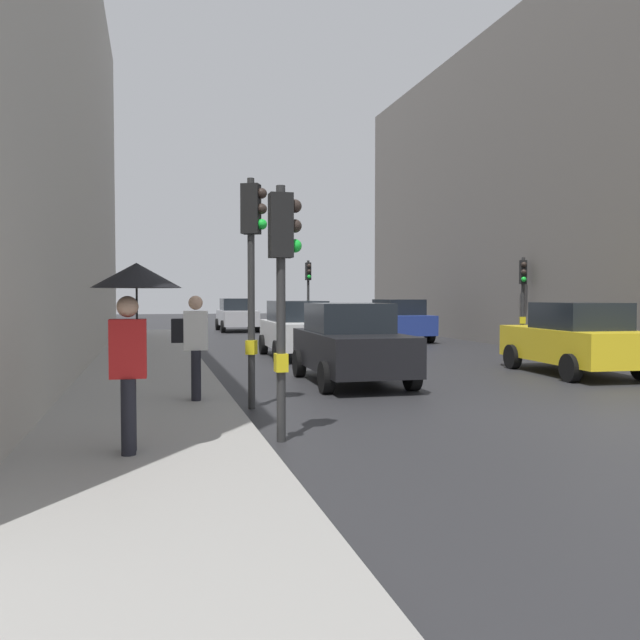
{
  "coord_description": "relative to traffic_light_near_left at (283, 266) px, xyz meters",
  "views": [
    {
      "loc": [
        -7.19,
        -8.37,
        1.94
      ],
      "look_at": [
        -2.0,
        11.56,
        1.15
      ],
      "focal_mm": 36.41,
      "sensor_mm": 36.0,
      "label": 1
    }
  ],
  "objects": [
    {
      "name": "ground_plane",
      "position": [
        5.52,
        0.01,
        -2.32
      ],
      "size": [
        120.0,
        120.0,
        0.0
      ],
      "primitive_type": "plane",
      "color": "#28282B"
    },
    {
      "name": "car_dark_suv",
      "position": [
        2.58,
        5.27,
        -1.45
      ],
      "size": [
        2.1,
        4.24,
        1.76
      ],
      "color": "black",
      "rests_on": "ground"
    },
    {
      "name": "traffic_light_near_right",
      "position": [
        -0.0,
        2.59,
        0.37
      ],
      "size": [
        0.45,
        0.34,
        3.91
      ],
      "color": "#2D2D2D",
      "rests_on": "ground"
    },
    {
      "name": "building_facade_right",
      "position": [
        17.36,
        16.32,
        3.95
      ],
      "size": [
        12.0,
        24.53,
        12.55
      ],
      "primitive_type": "cube",
      "color": "slate",
      "rests_on": "ground"
    },
    {
      "name": "car_white_compact",
      "position": [
        2.76,
        11.33,
        -1.45
      ],
      "size": [
        2.07,
        4.23,
        1.76
      ],
      "color": "silver",
      "rests_on": "ground"
    },
    {
      "name": "traffic_light_near_left",
      "position": [
        0.0,
        0.0,
        0.0
      ],
      "size": [
        0.43,
        0.24,
        3.37
      ],
      "color": "#2D2D2D",
      "rests_on": "ground"
    },
    {
      "name": "car_silver_hatchback",
      "position": [
        2.8,
        26.53,
        -1.45
      ],
      "size": [
        2.03,
        4.21,
        1.76
      ],
      "color": "#BCBCC1",
      "rests_on": "ground"
    },
    {
      "name": "pedestrian_with_umbrella",
      "position": [
        -1.86,
        -0.81,
        -0.48
      ],
      "size": [
        1.0,
        1.0,
        2.14
      ],
      "color": "black",
      "rests_on": "sidewalk_kerb"
    },
    {
      "name": "car_yellow_taxi",
      "position": [
        8.32,
        5.34,
        -1.45
      ],
      "size": [
        2.24,
        4.31,
        1.76
      ],
      "color": "yellow",
      "rests_on": "ground"
    },
    {
      "name": "sidewalk_kerb",
      "position": [
        -1.78,
        6.01,
        -2.24
      ],
      "size": [
        2.9,
        40.0,
        0.16
      ],
      "primitive_type": "cube",
      "color": "gray",
      "rests_on": "ground"
    },
    {
      "name": "car_blue_van",
      "position": [
        8.36,
        17.25,
        -1.45
      ],
      "size": [
        2.15,
        4.27,
        1.76
      ],
      "color": "navy",
      "rests_on": "ground"
    },
    {
      "name": "traffic_light_mid_street",
      "position": [
        11.05,
        12.0,
        -0.06
      ],
      "size": [
        0.34,
        0.45,
        3.27
      ],
      "color": "#2D2D2D",
      "rests_on": "ground"
    },
    {
      "name": "traffic_light_far_median",
      "position": [
        5.61,
        21.79,
        0.16
      ],
      "size": [
        0.24,
        0.43,
        3.6
      ],
      "color": "#2D2D2D",
      "rests_on": "ground"
    },
    {
      "name": "pedestrian_with_black_backpack",
      "position": [
        -0.99,
        2.78,
        -1.16
      ],
      "size": [
        0.62,
        0.36,
        1.77
      ],
      "color": "black",
      "rests_on": "sidewalk_kerb"
    }
  ]
}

